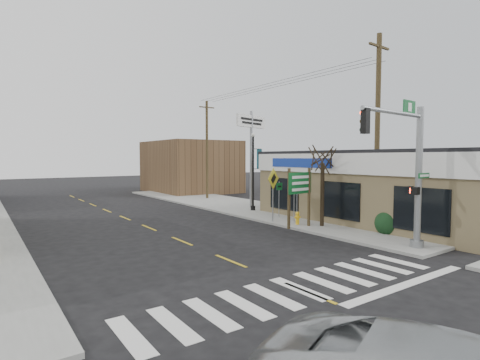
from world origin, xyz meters
TOP-DOWN VIEW (x-y plane):
  - ground at (0.00, 0.00)m, footprint 140.00×140.00m
  - sidewalk_right at (9.00, 13.00)m, footprint 6.00×38.00m
  - center_line at (0.00, 8.00)m, footprint 0.12×56.00m
  - crosswalk at (0.00, 0.40)m, footprint 11.00×2.20m
  - thrift_store at (14.50, 6.00)m, footprint 12.00×14.00m
  - bldg_distant_right at (12.00, 30.00)m, footprint 8.00×10.00m
  - traffic_signal_pole at (6.50, 0.91)m, footprint 4.66×0.37m
  - guide_sign at (6.30, 6.86)m, footprint 1.79×0.14m
  - fire_hydrant at (6.81, 7.53)m, footprint 0.22×0.22m
  - ped_crossing_sign at (6.30, 9.01)m, footprint 1.20×0.08m
  - lamp_post at (8.26, 13.43)m, footprint 0.70×0.55m
  - dance_center_sign at (9.00, 14.71)m, footprint 3.33×0.21m
  - bare_tree at (7.61, 6.49)m, footprint 2.54×2.54m
  - shrub_front at (8.83, 3.30)m, footprint 1.29×1.29m
  - shrub_back at (9.96, 8.78)m, footprint 1.08×1.08m
  - utility_pole_near at (9.50, 4.49)m, footprint 1.74×0.26m
  - utility_pole_far at (9.50, 22.02)m, footprint 1.52×0.23m

SIDE VIEW (x-z plane):
  - ground at x=0.00m, z-range 0.00..0.00m
  - center_line at x=0.00m, z-range 0.00..0.01m
  - crosswalk at x=0.00m, z-range 0.00..0.01m
  - sidewalk_right at x=9.00m, z-range 0.00..0.13m
  - fire_hydrant at x=6.81m, z-range 0.16..0.87m
  - shrub_back at x=9.96m, z-range 0.13..0.94m
  - shrub_front at x=8.83m, z-range 0.13..1.09m
  - thrift_store at x=14.50m, z-range 0.00..4.00m
  - guide_sign at x=6.30m, z-range 0.57..3.71m
  - ped_crossing_sign at x=6.30m, z-range 0.67..3.75m
  - bldg_distant_right at x=12.00m, z-range 0.00..5.60m
  - lamp_post at x=8.26m, z-range 0.56..5.94m
  - traffic_signal_pole at x=6.50m, z-range 0.70..6.60m
  - bare_tree at x=7.61m, z-range 1.59..6.66m
  - utility_pole_far at x=9.50m, z-range 0.24..8.99m
  - utility_pole_near at x=9.50m, z-range 0.26..10.28m
  - dance_center_sign at x=9.00m, z-range 1.90..8.98m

